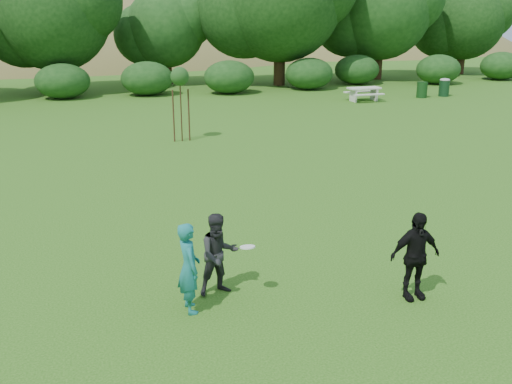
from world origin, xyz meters
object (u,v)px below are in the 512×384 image
(player_grey, at_px, (219,254))
(trash_can_near, at_px, (422,90))
(player_teal, at_px, (189,268))
(trash_can_lidded, at_px, (444,87))
(sapling, at_px, (180,78))
(picnic_table, at_px, (364,92))
(player_black, at_px, (415,256))

(player_grey, distance_m, trash_can_near, 25.99)
(player_teal, distance_m, trash_can_lidded, 27.84)
(sapling, bearing_deg, player_teal, -100.83)
(player_grey, distance_m, sapling, 12.81)
(trash_can_near, distance_m, picnic_table, 3.84)
(player_teal, height_order, sapling, sapling)
(player_grey, xyz_separation_m, player_black, (3.23, -1.25, 0.05))
(picnic_table, xyz_separation_m, trash_can_lidded, (5.39, 0.16, 0.02))
(trash_can_near, height_order, sapling, sapling)
(player_teal, relative_size, player_black, 0.99)
(trash_can_near, bearing_deg, trash_can_lidded, 1.77)
(player_black, relative_size, trash_can_near, 1.80)
(player_teal, relative_size, trash_can_lidded, 1.52)
(sapling, distance_m, picnic_table, 13.56)
(player_black, height_order, sapling, sapling)
(player_grey, relative_size, trash_can_near, 1.70)
(player_grey, xyz_separation_m, trash_can_lidded, (18.87, 19.43, -0.22))
(sapling, bearing_deg, player_grey, -98.38)
(player_teal, height_order, player_black, player_black)
(player_black, bearing_deg, trash_can_near, 57.95)
(player_grey, distance_m, trash_can_lidded, 27.08)
(player_teal, xyz_separation_m, trash_can_near, (17.95, 19.82, -0.35))
(player_black, xyz_separation_m, trash_can_lidded, (15.63, 20.68, -0.27))
(player_teal, xyz_separation_m, player_grey, (0.64, 0.44, -0.03))
(player_grey, height_order, trash_can_lidded, player_grey)
(player_black, xyz_separation_m, picnic_table, (10.25, 20.52, -0.29))
(player_black, height_order, trash_can_lidded, player_black)
(sapling, xyz_separation_m, trash_can_lidded, (17.01, 6.86, -1.88))
(trash_can_near, bearing_deg, player_black, -124.32)
(player_black, relative_size, picnic_table, 0.90)
(player_teal, distance_m, player_black, 3.95)
(player_teal, bearing_deg, picnic_table, -38.66)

